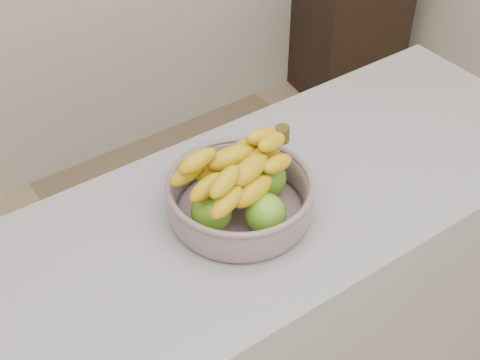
# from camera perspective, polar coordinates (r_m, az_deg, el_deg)

# --- Properties ---
(counter) EXTENTS (2.00, 0.60, 0.90)m
(counter) POSITION_cam_1_polar(r_m,az_deg,el_deg) (1.81, -2.97, -14.67)
(counter) COLOR #9999A1
(counter) RESTS_ON ground
(cabinet) EXTENTS (0.51, 0.43, 0.83)m
(cabinet) POSITION_cam_1_polar(r_m,az_deg,el_deg) (3.39, 9.47, 13.73)
(cabinet) COLOR black
(cabinet) RESTS_ON ground
(fruit_bowl) EXTENTS (0.33, 0.33, 0.18)m
(fruit_bowl) POSITION_cam_1_polar(r_m,az_deg,el_deg) (1.46, -0.02, -1.19)
(fruit_bowl) COLOR #919DAE
(fruit_bowl) RESTS_ON counter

